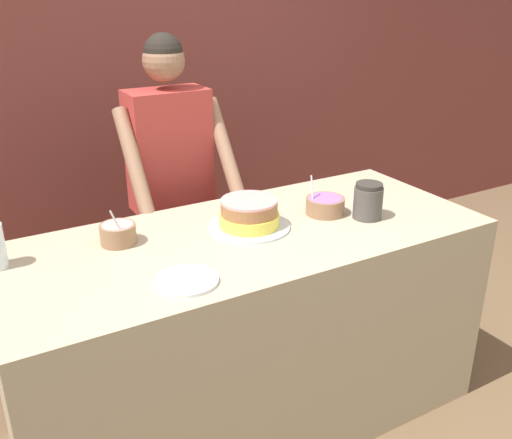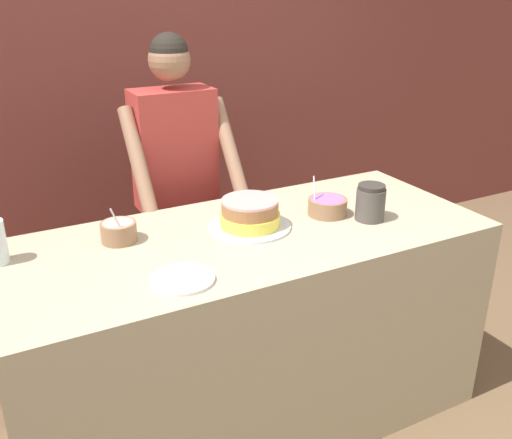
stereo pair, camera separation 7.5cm
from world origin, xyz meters
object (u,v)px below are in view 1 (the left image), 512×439
at_px(person_baker, 171,170).
at_px(frosting_bowl_purple, 325,205).
at_px(stoneware_jar, 368,201).
at_px(cake, 249,215).
at_px(frosting_bowl_pink, 118,233).
at_px(ceramic_plate, 186,280).

bearing_deg(person_baker, frosting_bowl_purple, -57.95).
height_order(frosting_bowl_purple, stoneware_jar, frosting_bowl_purple).
distance_m(person_baker, cake, 0.65).
distance_m(cake, stoneware_jar, 0.50).
xyz_separation_m(frosting_bowl_pink, ceramic_plate, (0.10, -0.41, -0.04)).
distance_m(frosting_bowl_pink, stoneware_jar, 1.02).
distance_m(frosting_bowl_purple, stoneware_jar, 0.18).
bearing_deg(stoneware_jar, ceramic_plate, -171.41).
bearing_deg(frosting_bowl_pink, ceramic_plate, -76.11).
bearing_deg(frosting_bowl_pink, stoneware_jar, -15.56).
bearing_deg(frosting_bowl_pink, cake, -13.18).
relative_size(cake, stoneware_jar, 2.17).
distance_m(frosting_bowl_purple, ceramic_plate, 0.80).
bearing_deg(ceramic_plate, stoneware_jar, 8.59).
bearing_deg(frosting_bowl_purple, frosting_bowl_pink, 170.25).
bearing_deg(cake, frosting_bowl_purple, -4.78).
bearing_deg(frosting_bowl_purple, cake, 175.22).
height_order(ceramic_plate, stoneware_jar, stoneware_jar).
bearing_deg(frosting_bowl_purple, ceramic_plate, -161.05).
height_order(person_baker, ceramic_plate, person_baker).
xyz_separation_m(person_baker, frosting_bowl_purple, (0.42, -0.68, -0.03)).
height_order(cake, ceramic_plate, cake).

